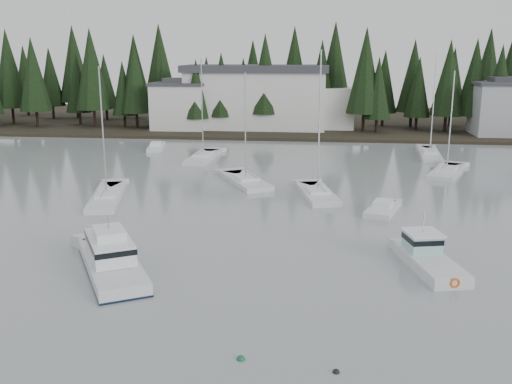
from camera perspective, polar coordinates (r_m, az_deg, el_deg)
far_shore_land at (r=116.25m, az=3.34°, el=7.09°), size 240.00×54.00×1.00m
conifer_treeline at (r=105.35m, az=2.99°, el=6.40°), size 200.00×22.00×20.00m
house_west at (r=100.72m, az=-7.63°, el=8.62°), size 9.54×7.42×8.75m
house_east_a at (r=101.04m, az=23.74°, el=7.75°), size 10.60×8.48×9.25m
harbor_inn at (r=101.36m, az=1.20°, el=9.40°), size 29.50×11.50×10.90m
cabin_cruiser_center at (r=37.59m, az=-14.26°, el=-6.74°), size 7.46×9.99×4.20m
lobster_boat_teal at (r=38.79m, az=16.80°, el=-6.51°), size 4.03×7.44×3.93m
sailboat_0 at (r=60.68m, az=-1.04°, el=0.96°), size 6.83×9.59×12.10m
sailboat_1 at (r=68.90m, az=18.51°, el=1.80°), size 5.95×9.56×12.11m
sailboat_3 at (r=55.42m, az=6.16°, el=-0.33°), size 4.61×9.04×14.34m
sailboat_7 at (r=80.26m, az=16.97°, el=3.54°), size 3.51×11.14×13.86m
sailboat_8 at (r=55.76m, az=-14.66°, el=-0.65°), size 5.12×11.26×12.90m
sailboat_9 at (r=74.86m, az=-5.30°, el=3.37°), size 3.22×10.16×13.37m
runabout_1 at (r=50.81m, az=12.54°, el=-1.84°), size 3.73×5.77×1.42m
runabout_3 at (r=83.38m, az=-9.95°, el=4.34°), size 3.40×6.71×1.42m
mooring_buoy_green at (r=26.93m, az=-1.53°, el=-16.39°), size 0.40×0.40×0.40m
mooring_buoy_dark at (r=26.23m, az=8.01°, el=-17.44°), size 0.33×0.33×0.33m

